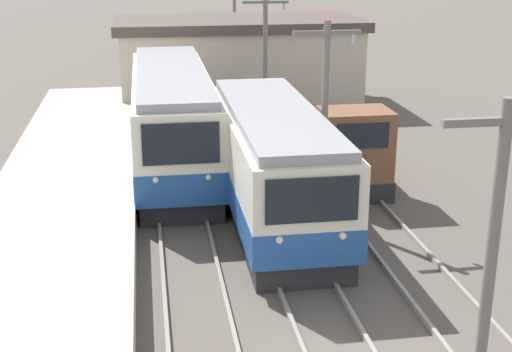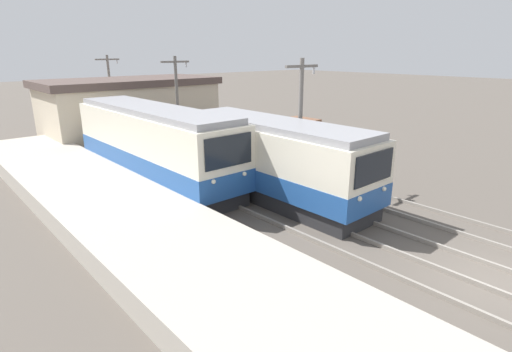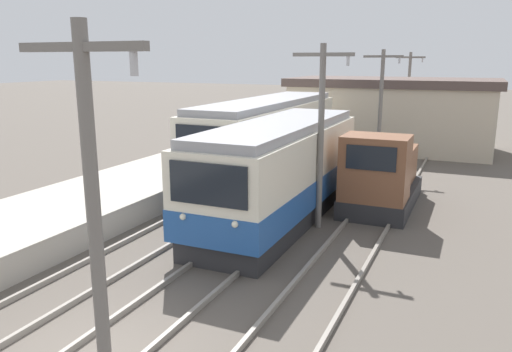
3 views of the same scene
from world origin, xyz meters
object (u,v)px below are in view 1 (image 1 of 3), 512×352
(catenary_mast_far, at_px, (265,58))
(catenary_mast_near, at_px, (491,268))
(commuter_train_left, at_px, (173,124))
(commuter_train_center, at_px, (274,169))
(catenary_mast_mid, at_px, (325,113))
(shunting_locomotive, at_px, (342,150))
(catenary_mast_distant, at_px, (235,29))

(catenary_mast_far, bearing_deg, catenary_mast_near, -90.00)
(commuter_train_left, xyz_separation_m, catenary_mast_near, (4.31, -16.46, 1.59))
(commuter_train_center, relative_size, catenary_mast_mid, 1.68)
(commuter_train_left, distance_m, shunting_locomotive, 6.36)
(commuter_train_left, relative_size, catenary_mast_mid, 2.01)
(catenary_mast_near, bearing_deg, commuter_train_center, 97.95)
(catenary_mast_mid, relative_size, catenary_mast_distant, 1.00)
(commuter_train_left, bearing_deg, catenary_mast_near, -75.33)
(commuter_train_left, xyz_separation_m, shunting_locomotive, (5.80, -2.56, -0.55))
(catenary_mast_near, distance_m, catenary_mast_distant, 31.89)
(shunting_locomotive, bearing_deg, catenary_mast_near, -96.13)
(commuter_train_center, height_order, catenary_mast_mid, catenary_mast_mid)
(commuter_train_left, relative_size, shunting_locomotive, 2.26)
(catenary_mast_near, bearing_deg, shunting_locomotive, 83.87)
(catenary_mast_mid, distance_m, catenary_mast_distant, 21.26)
(catenary_mast_distant, bearing_deg, shunting_locomotive, -85.26)
(catenary_mast_far, height_order, catenary_mast_distant, same)
(catenary_mast_near, bearing_deg, catenary_mast_distant, 90.00)
(catenary_mast_near, height_order, catenary_mast_distant, same)
(catenary_mast_far, bearing_deg, catenary_mast_mid, -90.00)
(catenary_mast_mid, bearing_deg, catenary_mast_far, 90.00)
(shunting_locomotive, bearing_deg, catenary_mast_far, 101.44)
(commuter_train_left, distance_m, commuter_train_center, 6.31)
(catenary_mast_mid, bearing_deg, catenary_mast_near, -90.00)
(commuter_train_left, xyz_separation_m, catenary_mast_mid, (4.31, -5.83, 1.59))
(catenary_mast_mid, bearing_deg, commuter_train_left, 126.48)
(catenary_mast_near, xyz_separation_m, catenary_mast_mid, (0.00, 10.63, 0.00))
(commuter_train_left, relative_size, commuter_train_center, 1.20)
(shunting_locomotive, relative_size, catenary_mast_far, 0.89)
(catenary_mast_near, height_order, catenary_mast_mid, same)
(commuter_train_left, height_order, shunting_locomotive, commuter_train_left)
(commuter_train_center, relative_size, catenary_mast_far, 1.68)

